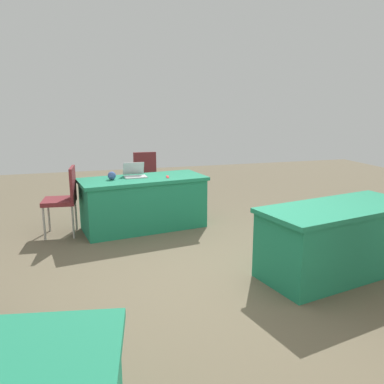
{
  "coord_description": "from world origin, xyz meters",
  "views": [
    {
      "loc": [
        1.33,
        3.82,
        1.84
      ],
      "look_at": [
        0.17,
        -0.12,
        0.9
      ],
      "focal_mm": 36.66,
      "sensor_mm": 36.0,
      "label": 1
    }
  ],
  "objects": [
    {
      "name": "ground_plane",
      "position": [
        0.0,
        0.0,
        0.0
      ],
      "size": [
        14.4,
        14.4,
        0.0
      ],
      "primitive_type": "plane",
      "color": "brown"
    },
    {
      "name": "table_mid_right",
      "position": [
        -1.34,
        0.4,
        0.38
      ],
      "size": [
        1.93,
        1.11,
        0.77
      ],
      "rotation": [
        0.0,
        0.0,
        0.2
      ],
      "color": "#1E7A56",
      "rests_on": "ground"
    },
    {
      "name": "yarn_ball",
      "position": [
        0.88,
        -1.77,
        0.82
      ],
      "size": [
        0.12,
        0.12,
        0.12
      ],
      "primitive_type": "sphere",
      "color": "#3F5999",
      "rests_on": "table_foreground"
    },
    {
      "name": "chair_by_pillar",
      "position": [
        1.55,
        -1.8,
        0.56
      ],
      "size": [
        0.48,
        0.48,
        0.97
      ],
      "rotation": [
        0.0,
        0.0,
        4.61
      ],
      "color": "#9E9993",
      "rests_on": "ground"
    },
    {
      "name": "table_foreground",
      "position": [
        0.43,
        -1.79,
        0.38
      ],
      "size": [
        1.92,
        1.04,
        0.77
      ],
      "rotation": [
        0.0,
        0.0,
        0.15
      ],
      "color": "#1E7A56",
      "rests_on": "ground"
    },
    {
      "name": "chair_tucked_right",
      "position": [
        0.14,
        -3.43,
        0.55
      ],
      "size": [
        0.46,
        0.46,
        0.95
      ],
      "rotation": [
        0.0,
        0.0,
        3.1
      ],
      "color": "#9E9993",
      "rests_on": "ground"
    },
    {
      "name": "laptop_silver",
      "position": [
        0.53,
        -1.89,
        0.81
      ],
      "size": [
        0.33,
        0.3,
        0.21
      ],
      "rotation": [
        0.0,
        0.0,
        0.03
      ],
      "color": "silver",
      "rests_on": "table_foreground"
    },
    {
      "name": "scissors_red",
      "position": [
        0.07,
        -1.73,
        0.77
      ],
      "size": [
        0.07,
        0.18,
        0.01
      ],
      "primitive_type": "cube",
      "rotation": [
        0.0,
        0.0,
        1.4
      ],
      "color": "red",
      "rests_on": "table_foreground"
    }
  ]
}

